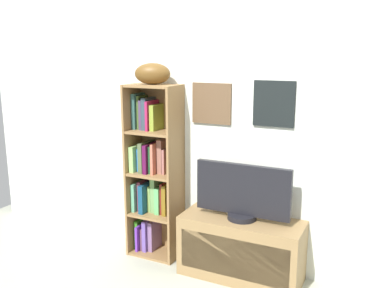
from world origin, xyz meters
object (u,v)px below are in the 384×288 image
at_px(tv_stand, 241,248).
at_px(television, 242,193).
at_px(football, 152,74).
at_px(bookshelf, 153,174).

bearing_deg(tv_stand, television, 90.00).
distance_m(tv_stand, television, 0.45).
xyz_separation_m(football, tv_stand, (0.80, -0.05, -1.31)).
relative_size(football, television, 0.40).
xyz_separation_m(bookshelf, television, (0.83, -0.08, -0.02)).
xyz_separation_m(bookshelf, football, (0.03, -0.03, 0.85)).
distance_m(football, tv_stand, 1.53).
bearing_deg(tv_stand, bookshelf, 174.52).
height_order(tv_stand, television, television).
distance_m(bookshelf, television, 0.83).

